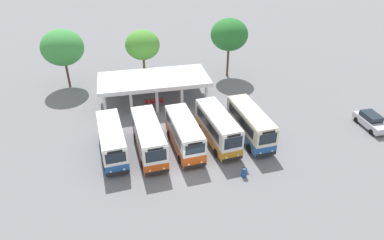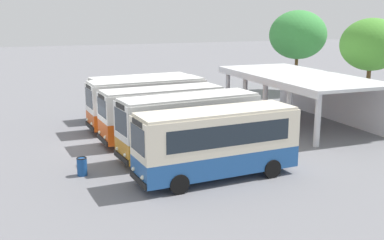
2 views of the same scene
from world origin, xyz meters
The scene contains 14 objects.
ground_plane centered at (0.00, 0.00, 0.00)m, with size 180.00×180.00×0.00m, color slate.
city_bus_nearest_orange centered at (-6.96, 4.31, 1.72)m, with size 2.83×7.77×3.09m.
city_bus_second_in_row centered at (-3.42, 3.79, 1.84)m, with size 2.79×8.01×3.33m.
city_bus_middle_cream centered at (0.13, 3.74, 1.81)m, with size 2.78×7.60×3.27m.
city_bus_fourth_amber centered at (3.67, 4.11, 1.87)m, with size 3.02×7.88×3.39m.
city_bus_fifth_blue centered at (7.22, 4.15, 1.82)m, with size 2.76×7.93×3.30m.
terminal_canopy centered at (-1.58, 14.93, 2.66)m, with size 13.36×6.23×3.40m.
waiting_chair_end_by_column centered at (-2.73, 13.52, 0.52)m, with size 0.45×0.45×0.86m.
waiting_chair_second_from_end centered at (-2.12, 13.49, 0.52)m, with size 0.45×0.45×0.86m.
waiting_chair_middle_seat centered at (-1.50, 13.43, 0.52)m, with size 0.45×0.45×0.86m.
waiting_chair_fourth_seat centered at (-0.88, 13.50, 0.52)m, with size 0.45×0.45×0.86m.
roadside_tree_behind_canopy centered at (-2.14, 21.18, 5.28)m, with size 4.68×4.68×7.28m.
roadside_tree_west_of_canopy centered at (-12.51, 21.52, 5.58)m, with size 5.50×5.50×7.92m.
litter_bin_apron centered at (4.53, -1.70, 0.46)m, with size 0.49×0.49×0.90m.
Camera 2 is at (26.06, -4.37, 7.59)m, focal length 43.22 mm.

